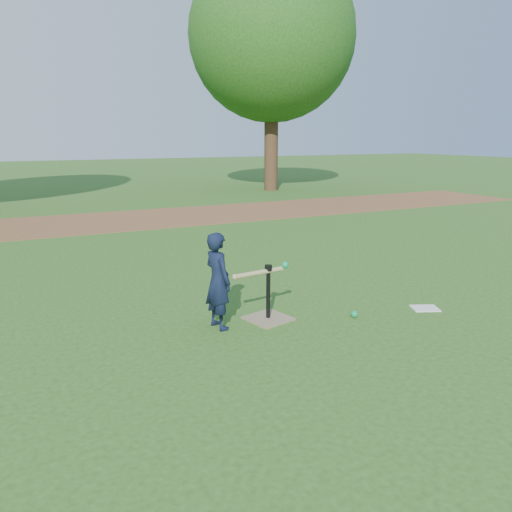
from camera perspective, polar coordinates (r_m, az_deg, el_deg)
name	(u,v)px	position (r m, az deg, el deg)	size (l,w,h in m)	color
ground	(258,327)	(5.30, 0.24, -8.11)	(80.00, 80.00, 0.00)	#285116
dirt_strip	(117,221)	(12.27, -15.61, 3.92)	(24.00, 3.00, 0.01)	brown
child	(218,281)	(5.14, -4.38, -2.85)	(0.37, 0.24, 1.02)	black
wiffle_ball_ground	(354,314)	(5.66, 11.18, -6.53)	(0.08, 0.08, 0.08)	#0D934E
clipboard	(425,308)	(6.15, 18.74, -5.67)	(0.30, 0.23, 0.01)	silver
batting_tee	(268,310)	(5.47, 1.40, -6.17)	(0.52, 0.52, 0.61)	#877355
swing_action	(262,271)	(5.28, 0.72, -1.77)	(0.69, 0.14, 0.12)	tan
tree_right	(272,37)	(18.87, 1.83, 23.74)	(5.80, 5.80, 8.21)	#382316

